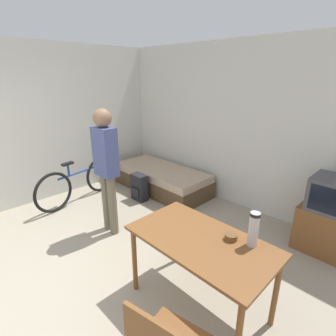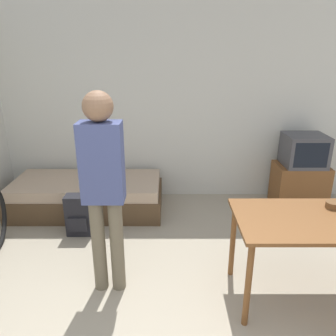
{
  "view_description": "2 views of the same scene",
  "coord_description": "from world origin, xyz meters",
  "px_view_note": "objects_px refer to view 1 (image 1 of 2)",
  "views": [
    {
      "loc": [
        2.43,
        -0.43,
        2.18
      ],
      "look_at": [
        0.19,
        1.77,
        1.05
      ],
      "focal_mm": 28.0,
      "sensor_mm": 36.0,
      "label": 1
    },
    {
      "loc": [
        -0.01,
        -1.15,
        2.05
      ],
      "look_at": [
        -0.0,
        1.93,
        0.94
      ],
      "focal_mm": 35.0,
      "sensor_mm": 36.0,
      "label": 2
    }
  ],
  "objects_px": {
    "dining_table": "(201,247)",
    "thermos_flask": "(254,228)",
    "daybed": "(162,179)",
    "mate_bowl": "(231,237)",
    "person_standing": "(106,163)",
    "bicycle": "(79,182)",
    "backpack": "(139,187)",
    "tv": "(329,218)"
  },
  "relations": [
    {
      "from": "dining_table",
      "to": "thermos_flask",
      "type": "relative_size",
      "value": 4.18
    },
    {
      "from": "daybed",
      "to": "mate_bowl",
      "type": "relative_size",
      "value": 17.55
    },
    {
      "from": "thermos_flask",
      "to": "dining_table",
      "type": "bearing_deg",
      "value": -146.84
    },
    {
      "from": "person_standing",
      "to": "daybed",
      "type": "bearing_deg",
      "value": 109.71
    },
    {
      "from": "bicycle",
      "to": "thermos_flask",
      "type": "relative_size",
      "value": 5.29
    },
    {
      "from": "bicycle",
      "to": "mate_bowl",
      "type": "height_order",
      "value": "mate_bowl"
    },
    {
      "from": "daybed",
      "to": "mate_bowl",
      "type": "height_order",
      "value": "mate_bowl"
    },
    {
      "from": "mate_bowl",
      "to": "dining_table",
      "type": "bearing_deg",
      "value": -136.61
    },
    {
      "from": "daybed",
      "to": "backpack",
      "type": "xyz_separation_m",
      "value": [
        0.05,
        -0.61,
        0.03
      ]
    },
    {
      "from": "daybed",
      "to": "thermos_flask",
      "type": "height_order",
      "value": "thermos_flask"
    },
    {
      "from": "dining_table",
      "to": "mate_bowl",
      "type": "distance_m",
      "value": 0.29
    },
    {
      "from": "tv",
      "to": "mate_bowl",
      "type": "xyz_separation_m",
      "value": [
        -0.4,
        -1.64,
        0.33
      ]
    },
    {
      "from": "bicycle",
      "to": "mate_bowl",
      "type": "bearing_deg",
      "value": -1.71
    },
    {
      "from": "dining_table",
      "to": "backpack",
      "type": "xyz_separation_m",
      "value": [
        -2.25,
        1.06,
        -0.44
      ]
    },
    {
      "from": "daybed",
      "to": "dining_table",
      "type": "distance_m",
      "value": 2.87
    },
    {
      "from": "bicycle",
      "to": "thermos_flask",
      "type": "height_order",
      "value": "thermos_flask"
    },
    {
      "from": "thermos_flask",
      "to": "mate_bowl",
      "type": "xyz_separation_m",
      "value": [
        -0.17,
        -0.06,
        -0.15
      ]
    },
    {
      "from": "daybed",
      "to": "tv",
      "type": "distance_m",
      "value": 2.91
    },
    {
      "from": "dining_table",
      "to": "person_standing",
      "type": "relative_size",
      "value": 0.75
    },
    {
      "from": "mate_bowl",
      "to": "bicycle",
      "type": "bearing_deg",
      "value": 178.29
    },
    {
      "from": "dining_table",
      "to": "daybed",
      "type": "bearing_deg",
      "value": 144.08
    },
    {
      "from": "daybed",
      "to": "person_standing",
      "type": "height_order",
      "value": "person_standing"
    },
    {
      "from": "person_standing",
      "to": "backpack",
      "type": "xyz_separation_m",
      "value": [
        -0.51,
        0.93,
        -0.81
      ]
    },
    {
      "from": "tv",
      "to": "person_standing",
      "type": "distance_m",
      "value": 2.95
    },
    {
      "from": "dining_table",
      "to": "mate_bowl",
      "type": "xyz_separation_m",
      "value": [
        0.19,
        0.18,
        0.12
      ]
    },
    {
      "from": "person_standing",
      "to": "mate_bowl",
      "type": "bearing_deg",
      "value": 1.71
    },
    {
      "from": "bicycle",
      "to": "thermos_flask",
      "type": "bearing_deg",
      "value": -0.65
    },
    {
      "from": "dining_table",
      "to": "thermos_flask",
      "type": "height_order",
      "value": "thermos_flask"
    },
    {
      "from": "daybed",
      "to": "mate_bowl",
      "type": "bearing_deg",
      "value": -30.77
    },
    {
      "from": "bicycle",
      "to": "backpack",
      "type": "height_order",
      "value": "bicycle"
    },
    {
      "from": "daybed",
      "to": "dining_table",
      "type": "xyz_separation_m",
      "value": [
        2.29,
        -1.66,
        0.47
      ]
    },
    {
      "from": "daybed",
      "to": "dining_table",
      "type": "relative_size",
      "value": 1.48
    },
    {
      "from": "tv",
      "to": "thermos_flask",
      "type": "distance_m",
      "value": 1.67
    },
    {
      "from": "backpack",
      "to": "bicycle",
      "type": "bearing_deg",
      "value": -133.35
    },
    {
      "from": "mate_bowl",
      "to": "backpack",
      "type": "bearing_deg",
      "value": 160.28
    },
    {
      "from": "tv",
      "to": "dining_table",
      "type": "height_order",
      "value": "tv"
    },
    {
      "from": "mate_bowl",
      "to": "daybed",
      "type": "bearing_deg",
      "value": 149.23
    },
    {
      "from": "tv",
      "to": "bicycle",
      "type": "relative_size",
      "value": 0.6
    },
    {
      "from": "dining_table",
      "to": "backpack",
      "type": "distance_m",
      "value": 2.52
    },
    {
      "from": "tv",
      "to": "dining_table",
      "type": "distance_m",
      "value": 1.93
    },
    {
      "from": "daybed",
      "to": "person_standing",
      "type": "xyz_separation_m",
      "value": [
        0.55,
        -1.54,
        0.83
      ]
    },
    {
      "from": "mate_bowl",
      "to": "backpack",
      "type": "height_order",
      "value": "mate_bowl"
    }
  ]
}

